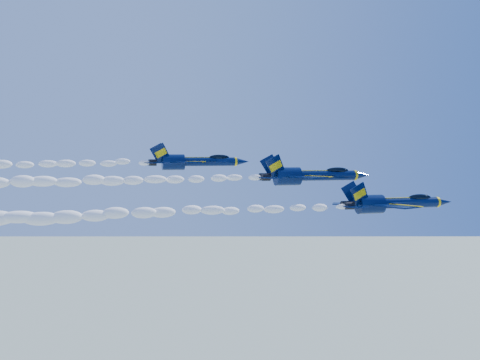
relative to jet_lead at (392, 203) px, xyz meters
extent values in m
cylinder|color=#051238|center=(2.54, 0.00, -0.06)|extent=(8.10, 1.35, 1.35)
ellipsoid|color=#051238|center=(-3.13, 0.00, -0.11)|extent=(1.40, 2.43, 5.76)
cone|color=#051238|center=(7.76, 0.00, -0.06)|extent=(2.34, 1.35, 1.35)
cylinder|color=yellow|center=(6.68, 0.00, -0.06)|extent=(0.31, 1.40, 1.40)
ellipsoid|color=black|center=(4.07, 0.00, 0.61)|extent=(3.24, 1.05, 0.89)
cube|color=yellow|center=(4.07, 0.00, 0.34)|extent=(3.78, 0.90, 0.16)
cube|color=#051238|center=(-1.51, -3.60, -0.06)|extent=(4.82, 5.72, 0.16)
cube|color=#051238|center=(-1.51, 3.60, -0.06)|extent=(4.82, 5.72, 0.16)
cube|color=yellow|center=(-0.25, -3.60, 0.03)|extent=(2.17, 4.51, 0.09)
cube|color=yellow|center=(-0.25, 3.60, 0.03)|extent=(2.17, 4.51, 0.09)
cube|color=#051238|center=(-5.11, -0.94, 1.29)|extent=(2.93, 0.93, 3.15)
cube|color=#051238|center=(-5.11, 0.94, 1.29)|extent=(2.93, 0.93, 3.15)
cylinder|color=black|center=(-6.28, -0.58, -0.15)|extent=(1.08, 0.99, 0.99)
cylinder|color=black|center=(-6.28, 0.58, -0.15)|extent=(1.08, 0.99, 0.99)
cube|color=yellow|center=(-0.16, 0.00, 0.64)|extent=(9.90, 0.31, 0.07)
ellipsoid|color=white|center=(-28.26, 0.00, -0.39)|extent=(43.06, 1.75, 1.58)
cylinder|color=#051238|center=(-5.48, 8.13, 3.26)|extent=(8.44, 1.41, 1.41)
ellipsoid|color=#051238|center=(-11.39, 8.13, 3.21)|extent=(1.46, 2.53, 6.00)
cone|color=#051238|center=(-0.04, 8.13, 3.26)|extent=(2.44, 1.41, 1.41)
cylinder|color=yellow|center=(-1.17, 8.13, 3.26)|extent=(0.33, 1.46, 1.46)
ellipsoid|color=black|center=(-3.89, 8.13, 3.96)|extent=(3.37, 1.10, 0.93)
cube|color=yellow|center=(-3.89, 8.13, 3.68)|extent=(3.94, 0.94, 0.17)
cube|color=#051238|center=(-9.70, 4.38, 3.26)|extent=(5.02, 5.96, 0.17)
cube|color=#051238|center=(-9.70, 11.88, 3.26)|extent=(5.02, 5.96, 0.17)
cube|color=yellow|center=(-8.39, 4.38, 3.35)|extent=(2.26, 4.69, 0.09)
cube|color=yellow|center=(-8.39, 11.88, 3.35)|extent=(2.26, 4.69, 0.09)
cube|color=#051238|center=(-13.45, 7.15, 4.66)|extent=(3.05, 0.96, 3.29)
cube|color=#051238|center=(-13.45, 9.12, 4.66)|extent=(3.05, 0.96, 3.29)
cylinder|color=black|center=(-14.67, 7.52, 3.16)|extent=(1.12, 1.03, 1.03)
cylinder|color=black|center=(-14.67, 8.74, 3.16)|extent=(1.12, 1.03, 1.03)
cube|color=yellow|center=(-8.29, 8.13, 3.99)|extent=(10.31, 0.33, 0.07)
ellipsoid|color=white|center=(-36.67, 8.13, 2.92)|extent=(43.06, 1.83, 1.64)
cylinder|color=#051238|center=(-20.39, 17.64, 5.13)|extent=(7.85, 1.31, 1.31)
ellipsoid|color=#051238|center=(-25.89, 17.64, 5.08)|extent=(1.36, 2.36, 5.58)
cone|color=#051238|center=(-15.33, 17.64, 5.13)|extent=(2.27, 1.31, 1.31)
cylinder|color=yellow|center=(-16.38, 17.64, 5.13)|extent=(0.31, 1.36, 1.36)
ellipsoid|color=black|center=(-18.91, 17.64, 5.78)|extent=(3.14, 1.02, 0.86)
cube|color=yellow|center=(-18.91, 17.64, 5.52)|extent=(3.66, 0.87, 0.16)
cube|color=#051238|center=(-24.32, 14.16, 5.13)|extent=(4.68, 5.54, 0.16)
cube|color=#051238|center=(-24.32, 21.13, 5.13)|extent=(4.68, 5.54, 0.16)
cube|color=yellow|center=(-23.09, 14.16, 5.21)|extent=(2.10, 4.37, 0.09)
cube|color=yellow|center=(-23.09, 21.13, 5.21)|extent=(2.10, 4.37, 0.09)
cube|color=#051238|center=(-27.80, 16.73, 6.44)|extent=(2.84, 0.90, 3.06)
cube|color=#051238|center=(-27.80, 18.56, 6.44)|extent=(2.84, 0.90, 3.06)
cylinder|color=black|center=(-28.94, 17.08, 5.04)|extent=(1.05, 0.96, 0.96)
cylinder|color=black|center=(-28.94, 18.21, 5.04)|extent=(1.05, 0.96, 0.96)
cube|color=yellow|center=(-23.01, 17.64, 5.81)|extent=(9.60, 0.31, 0.07)
camera|label=1|loc=(-36.62, -61.38, 6.39)|focal=40.00mm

